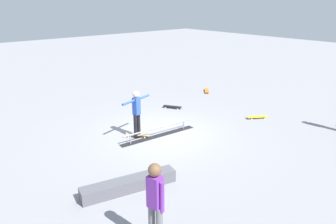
{
  "coord_description": "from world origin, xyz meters",
  "views": [
    {
      "loc": [
        6.46,
        7.95,
        4.41
      ],
      "look_at": [
        0.14,
        0.62,
        1.0
      ],
      "focal_mm": 34.32,
      "sensor_mm": 36.0,
      "label": 1
    }
  ],
  "objects_px": {
    "loose_skateboard_orange": "(207,90)",
    "loose_skateboard_black": "(172,107)",
    "grind_rail": "(158,132)",
    "skater_main": "(137,111)",
    "bystander_purple_shirt": "(155,202)",
    "loose_skateboard_yellow": "(257,117)",
    "skate_ledge": "(129,184)",
    "skateboard_main": "(137,135)"
  },
  "relations": [
    {
      "from": "loose_skateboard_orange",
      "to": "loose_skateboard_black",
      "type": "height_order",
      "value": "same"
    },
    {
      "from": "skateboard_main",
      "to": "loose_skateboard_black",
      "type": "distance_m",
      "value": 3.26
    },
    {
      "from": "loose_skateboard_black",
      "to": "skate_ledge",
      "type": "bearing_deg",
      "value": 98.58
    },
    {
      "from": "loose_skateboard_black",
      "to": "grind_rail",
      "type": "bearing_deg",
      "value": 98.97
    },
    {
      "from": "skate_ledge",
      "to": "loose_skateboard_yellow",
      "type": "bearing_deg",
      "value": -172.43
    },
    {
      "from": "skate_ledge",
      "to": "loose_skateboard_yellow",
      "type": "distance_m",
      "value": 6.66
    },
    {
      "from": "skate_ledge",
      "to": "skateboard_main",
      "type": "distance_m",
      "value": 3.21
    },
    {
      "from": "skate_ledge",
      "to": "loose_skateboard_black",
      "type": "relative_size",
      "value": 3.0
    },
    {
      "from": "bystander_purple_shirt",
      "to": "loose_skateboard_black",
      "type": "relative_size",
      "value": 2.21
    },
    {
      "from": "loose_skateboard_black",
      "to": "skater_main",
      "type": "bearing_deg",
      "value": 86.97
    },
    {
      "from": "skateboard_main",
      "to": "loose_skateboard_yellow",
      "type": "distance_m",
      "value": 4.86
    },
    {
      "from": "skater_main",
      "to": "bystander_purple_shirt",
      "type": "relative_size",
      "value": 0.93
    },
    {
      "from": "skate_ledge",
      "to": "skater_main",
      "type": "xyz_separation_m",
      "value": [
        -2.01,
        -2.48,
        0.78
      ]
    },
    {
      "from": "skate_ledge",
      "to": "loose_skateboard_black",
      "type": "xyz_separation_m",
      "value": [
        -4.92,
        -3.99,
        -0.08
      ]
    },
    {
      "from": "skate_ledge",
      "to": "bystander_purple_shirt",
      "type": "xyz_separation_m",
      "value": [
        0.69,
        1.89,
        0.83
      ]
    },
    {
      "from": "bystander_purple_shirt",
      "to": "loose_skateboard_black",
      "type": "xyz_separation_m",
      "value": [
        -5.61,
        -5.88,
        -0.91
      ]
    },
    {
      "from": "skate_ledge",
      "to": "bystander_purple_shirt",
      "type": "distance_m",
      "value": 2.18
    },
    {
      "from": "skateboard_main",
      "to": "loose_skateboard_orange",
      "type": "relative_size",
      "value": 0.99
    },
    {
      "from": "skater_main",
      "to": "bystander_purple_shirt",
      "type": "xyz_separation_m",
      "value": [
        2.7,
        4.37,
        0.05
      ]
    },
    {
      "from": "loose_skateboard_yellow",
      "to": "loose_skateboard_orange",
      "type": "bearing_deg",
      "value": -76.91
    },
    {
      "from": "grind_rail",
      "to": "bystander_purple_shirt",
      "type": "distance_m",
      "value": 5.24
    },
    {
      "from": "skateboard_main",
      "to": "bystander_purple_shirt",
      "type": "relative_size",
      "value": 0.41
    },
    {
      "from": "grind_rail",
      "to": "loose_skateboard_orange",
      "type": "bearing_deg",
      "value": -147.82
    },
    {
      "from": "bystander_purple_shirt",
      "to": "loose_skateboard_black",
      "type": "distance_m",
      "value": 8.18
    },
    {
      "from": "grind_rail",
      "to": "skate_ledge",
      "type": "relative_size",
      "value": 1.21
    },
    {
      "from": "bystander_purple_shirt",
      "to": "loose_skateboard_black",
      "type": "bearing_deg",
      "value": -58.06
    },
    {
      "from": "loose_skateboard_orange",
      "to": "loose_skateboard_yellow",
      "type": "xyz_separation_m",
      "value": [
        1.35,
        3.91,
        0.0
      ]
    },
    {
      "from": "skateboard_main",
      "to": "loose_skateboard_orange",
      "type": "height_order",
      "value": "same"
    },
    {
      "from": "loose_skateboard_yellow",
      "to": "bystander_purple_shirt",
      "type": "bearing_deg",
      "value": 52.88
    },
    {
      "from": "loose_skateboard_orange",
      "to": "skater_main",
      "type": "bearing_deg",
      "value": 154.22
    },
    {
      "from": "bystander_purple_shirt",
      "to": "loose_skateboard_orange",
      "type": "distance_m",
      "value": 10.96
    },
    {
      "from": "skate_ledge",
      "to": "skateboard_main",
      "type": "relative_size",
      "value": 3.32
    },
    {
      "from": "loose_skateboard_orange",
      "to": "loose_skateboard_black",
      "type": "bearing_deg",
      "value": 147.75
    },
    {
      "from": "loose_skateboard_orange",
      "to": "loose_skateboard_yellow",
      "type": "relative_size",
      "value": 0.92
    },
    {
      "from": "grind_rail",
      "to": "skater_main",
      "type": "relative_size",
      "value": 1.78
    },
    {
      "from": "bystander_purple_shirt",
      "to": "loose_skateboard_orange",
      "type": "relative_size",
      "value": 2.42
    },
    {
      "from": "bystander_purple_shirt",
      "to": "loose_skateboard_yellow",
      "type": "relative_size",
      "value": 2.23
    },
    {
      "from": "grind_rail",
      "to": "skate_ledge",
      "type": "xyz_separation_m",
      "value": [
        2.61,
        2.09,
        0.02
      ]
    },
    {
      "from": "skateboard_main",
      "to": "grind_rail",
      "type": "bearing_deg",
      "value": 11.74
    },
    {
      "from": "skate_ledge",
      "to": "loose_skateboard_orange",
      "type": "distance_m",
      "value": 9.28
    },
    {
      "from": "grind_rail",
      "to": "loose_skateboard_yellow",
      "type": "xyz_separation_m",
      "value": [
        -3.99,
        1.21,
        -0.07
      ]
    },
    {
      "from": "skate_ledge",
      "to": "bystander_purple_shirt",
      "type": "height_order",
      "value": "bystander_purple_shirt"
    }
  ]
}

